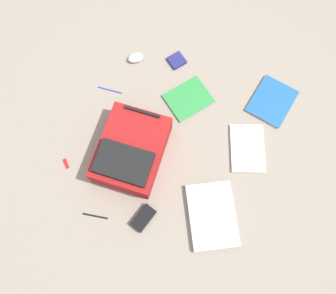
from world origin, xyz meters
The scene contains 12 objects.
ground_plane centered at (0.00, 0.00, 0.00)m, with size 3.56×3.56×0.00m, color gray.
backpack centered at (-0.18, -0.14, 0.08)m, with size 0.33×0.43×0.17m.
laptop centered at (0.31, -0.31, 0.02)m, with size 0.36×0.40×0.03m.
book_comic centered at (0.00, 0.27, 0.01)m, with size 0.30×0.31×0.01m.
book_blue centered at (0.45, 0.40, 0.01)m, with size 0.26×0.30×0.02m.
book_manual centered at (0.39, 0.09, 0.01)m, with size 0.25×0.31×0.02m.
computer_mouse centered at (-0.37, 0.41, 0.02)m, with size 0.06×0.09×0.04m, color silver.
power_brick centered at (-0.01, -0.44, 0.02)m, with size 0.07×0.13×0.03m, color black.
pen_black centered at (-0.25, -0.51, 0.00)m, with size 0.01×0.01×0.13m, color black.
pen_blue centered at (-0.44, 0.18, 0.00)m, with size 0.01×0.01×0.14m, color #1933B2.
earbud_pouch centered at (-0.14, 0.48, 0.01)m, with size 0.09×0.09×0.02m, color navy.
usb_stick centered at (-0.50, -0.30, 0.00)m, with size 0.02×0.06×0.01m, color #B21919.
Camera 1 is at (0.17, -0.57, 1.79)m, focal length 37.15 mm.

